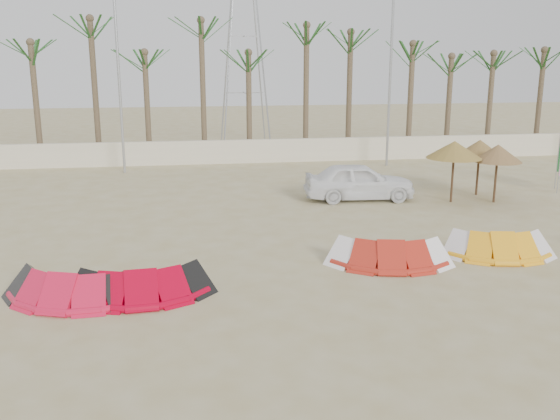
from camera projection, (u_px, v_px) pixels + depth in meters
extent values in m
plane|color=#B8AD89|center=(320.00, 333.00, 13.82)|extent=(120.00, 120.00, 0.00)
cube|color=beige|center=(238.00, 152.00, 34.74)|extent=(60.00, 0.30, 1.30)
cylinder|color=brown|center=(163.00, 103.00, 34.97)|extent=(0.32, 0.32, 6.50)
ellipsoid|color=#194719|center=(161.00, 43.00, 34.17)|extent=(4.00, 4.00, 2.40)
cylinder|color=brown|center=(337.00, 101.00, 36.40)|extent=(0.32, 0.32, 6.50)
ellipsoid|color=#194719|center=(338.00, 44.00, 35.60)|extent=(4.00, 4.00, 2.40)
cylinder|color=brown|center=(498.00, 99.00, 37.84)|extent=(0.32, 0.32, 6.50)
ellipsoid|color=#194719|center=(502.00, 44.00, 37.04)|extent=(4.00, 4.00, 2.40)
cylinder|color=#A5A8AD|center=(118.00, 63.00, 30.77)|extent=(0.14, 0.14, 11.00)
cylinder|color=#A5A8AD|center=(391.00, 62.00, 32.78)|extent=(0.14, 0.14, 11.00)
cylinder|color=red|center=(70.00, 299.00, 15.46)|extent=(3.09, 1.23, 0.20)
cube|color=black|center=(10.00, 295.00, 15.31)|extent=(0.92, 1.24, 0.40)
cube|color=black|center=(129.00, 288.00, 15.72)|extent=(0.92, 1.24, 0.40)
cylinder|color=#AF001A|center=(142.00, 295.00, 15.70)|extent=(3.27, 0.46, 0.20)
cube|color=black|center=(82.00, 291.00, 15.55)|extent=(0.69, 1.14, 0.40)
cube|color=black|center=(200.00, 285.00, 15.97)|extent=(0.69, 1.14, 0.40)
cylinder|color=#B32517|center=(389.00, 263.00, 18.10)|extent=(3.20, 0.87, 0.20)
cube|color=white|center=(340.00, 259.00, 17.95)|extent=(0.82, 1.20, 0.40)
cube|color=white|center=(435.00, 254.00, 18.37)|extent=(0.82, 1.20, 0.40)
cylinder|color=#FFA817|center=(499.00, 254.00, 18.83)|extent=(2.90, 0.75, 0.20)
cube|color=silver|center=(456.00, 251.00, 18.70)|extent=(0.80, 1.19, 0.40)
cube|color=silver|center=(538.00, 247.00, 19.08)|extent=(0.80, 1.19, 0.40)
cylinder|color=#4C331E|center=(453.00, 173.00, 25.57)|extent=(0.10, 0.10, 2.44)
cone|color=olive|center=(454.00, 150.00, 25.33)|extent=(2.28, 2.28, 0.70)
cylinder|color=#4C331E|center=(496.00, 175.00, 25.51)|extent=(0.10, 0.10, 2.31)
cone|color=olive|center=(498.00, 153.00, 25.29)|extent=(1.97, 1.97, 0.70)
cylinder|color=#4C331E|center=(478.00, 169.00, 26.86)|extent=(0.10, 0.10, 2.31)
cone|color=olive|center=(480.00, 148.00, 26.64)|extent=(1.96, 1.96, 0.70)
cylinder|color=#A5A8AD|center=(560.00, 163.00, 27.09)|extent=(0.04, 0.04, 2.70)
cylinder|color=#A5A8AD|center=(558.00, 160.00, 28.01)|extent=(0.04, 0.04, 2.66)
imported|color=white|center=(359.00, 181.00, 26.10)|extent=(4.67, 2.10, 1.56)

